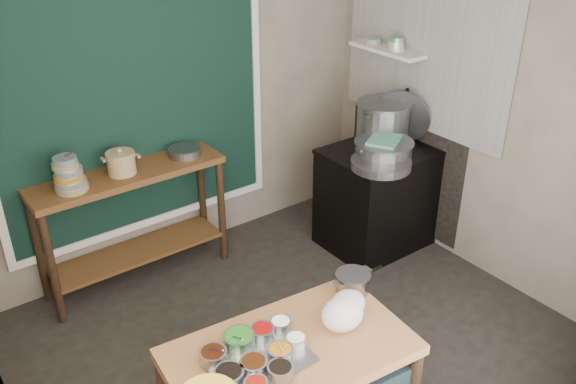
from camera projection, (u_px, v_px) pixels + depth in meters
floor at (291, 337)px, 4.31m from camera, size 3.50×3.00×0.02m
back_wall at (174, 90)px, 4.72m from camera, size 3.50×0.02×2.80m
right_wall at (478, 97)px, 4.58m from camera, size 0.02×3.00×2.80m
curtain_panel at (135, 107)px, 4.53m from camera, size 2.10×0.02×1.90m
curtain_frame at (136, 108)px, 4.52m from camera, size 2.22×0.03×2.02m
tile_panel at (427, 24)px, 4.74m from camera, size 0.02×1.70×1.70m
soot_patch at (405, 154)px, 5.35m from camera, size 0.01×1.30×1.30m
wall_shelf at (387, 50)px, 5.02m from camera, size 0.22×0.70×0.03m
back_counter at (135, 227)px, 4.70m from camera, size 1.45×0.40×0.95m
stove_block at (378, 198)px, 5.21m from camera, size 0.90×0.68×0.85m
stove_top at (382, 151)px, 5.00m from camera, size 0.92×0.69×0.03m
condiment_tray at (259, 360)px, 3.02m from camera, size 0.50×0.36×0.02m
condiment_bowls at (254, 354)px, 3.01m from camera, size 0.55×0.44×0.06m
saucepan at (353, 282)px, 3.51m from camera, size 0.22×0.22×0.12m
plastic_bag_a at (342, 314)px, 3.21m from camera, size 0.27×0.24×0.18m
plastic_bag_b at (348, 304)px, 3.31m from camera, size 0.24×0.22×0.15m
bowl_stack at (68, 176)px, 4.17m from camera, size 0.23×0.23×0.25m
utensil_cup at (72, 183)px, 4.22m from camera, size 0.18×0.18×0.08m
ceramic_crock at (121, 164)px, 4.41m from camera, size 0.28×0.28×0.15m
wide_bowl at (184, 151)px, 4.72m from camera, size 0.26×0.26×0.06m
stock_pot at (383, 123)px, 5.03m from camera, size 0.52×0.52×0.36m
pot_lid at (403, 116)px, 5.05m from camera, size 0.29×0.48×0.46m
steamer at (384, 150)px, 4.79m from camera, size 0.53×0.53×0.16m
green_cloth at (384, 140)px, 4.75m from camera, size 0.36×0.34×0.02m
shallow_pan at (381, 164)px, 4.68m from camera, size 0.61×0.61×0.06m
shelf_bowl_stack at (396, 44)px, 4.92m from camera, size 0.13×0.13×0.11m
shelf_bowl_green at (374, 41)px, 5.12m from camera, size 0.15×0.15×0.04m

